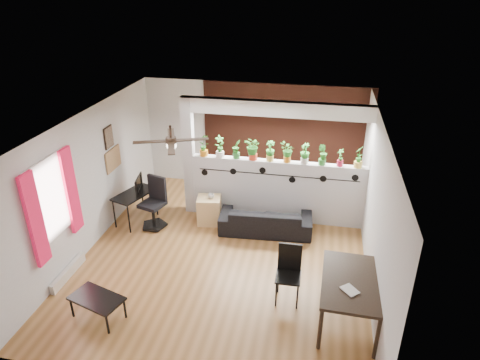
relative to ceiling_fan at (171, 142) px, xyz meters
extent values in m
cube|color=brown|center=(0.80, 0.30, -2.36)|extent=(6.30, 7.10, 0.10)
cube|color=#B7B7BA|center=(0.80, 3.32, -1.01)|extent=(6.30, 0.04, 2.90)
cube|color=#B7B7BA|center=(0.80, -2.72, -1.01)|extent=(6.30, 0.04, 2.90)
cube|color=#B7B7BA|center=(-1.82, 0.30, -1.01)|extent=(0.04, 7.10, 2.90)
cube|color=#B7B7BA|center=(3.42, 0.30, -1.01)|extent=(0.04, 7.10, 2.90)
cube|color=white|center=(0.80, 0.30, 0.34)|extent=(6.30, 7.10, 0.10)
cube|color=#BCBCC1|center=(1.60, 1.80, -1.64)|extent=(3.60, 0.18, 1.35)
cube|color=white|center=(1.60, 1.80, 0.14)|extent=(3.60, 0.18, 0.30)
cube|color=#BCBCC1|center=(-0.31, 1.80, -1.01)|extent=(0.22, 0.20, 2.60)
cube|color=#A54730|center=(1.60, 3.27, -1.01)|extent=(3.90, 0.05, 2.60)
cube|color=black|center=(1.60, 1.70, -1.23)|extent=(3.31, 0.01, 0.02)
cylinder|color=black|center=(0.05, 1.70, -1.31)|extent=(0.14, 0.01, 0.14)
cylinder|color=black|center=(0.67, 1.70, -1.23)|extent=(0.14, 0.01, 0.14)
cylinder|color=black|center=(1.29, 1.70, -1.15)|extent=(0.14, 0.01, 0.14)
cylinder|color=black|center=(1.91, 1.70, -1.31)|extent=(0.14, 0.01, 0.14)
cylinder|color=black|center=(2.53, 1.70, -1.23)|extent=(0.14, 0.01, 0.14)
cylinder|color=black|center=(3.15, 1.70, -1.15)|extent=(0.14, 0.01, 0.14)
cube|color=white|center=(-1.78, -0.90, -0.76)|extent=(0.02, 0.95, 1.25)
cube|color=white|center=(-1.77, -0.90, -0.76)|extent=(0.04, 1.05, 1.35)
cube|color=red|center=(-1.73, -1.40, -0.86)|extent=(0.06, 0.30, 1.55)
cube|color=red|center=(-1.73, -0.40, -0.86)|extent=(0.06, 0.30, 1.55)
cube|color=silver|center=(-1.74, -0.90, -2.22)|extent=(0.08, 1.00, 0.18)
cube|color=#916B46|center=(-1.78, 1.25, -0.96)|extent=(0.03, 0.60, 0.45)
cube|color=#8C7259|center=(-1.78, 1.20, -0.46)|extent=(0.03, 0.30, 0.40)
cube|color=black|center=(-1.78, 1.20, -0.46)|extent=(0.02, 0.34, 0.44)
cylinder|color=black|center=(0.00, 0.00, 0.19)|extent=(0.04, 0.04, 0.20)
cylinder|color=black|center=(0.00, 0.00, 0.04)|extent=(0.18, 0.18, 0.10)
sphere|color=white|center=(0.00, 0.00, -0.05)|extent=(0.17, 0.17, 0.17)
cube|color=black|center=(0.32, 0.12, 0.03)|extent=(0.55, 0.29, 0.01)
cube|color=black|center=(-0.12, 0.32, 0.03)|extent=(0.29, 0.55, 0.01)
cube|color=black|center=(-0.32, -0.12, 0.03)|extent=(0.55, 0.29, 0.01)
cube|color=black|center=(0.12, -0.32, 0.03)|extent=(0.29, 0.55, 0.01)
cylinder|color=orange|center=(0.02, 1.80, -0.90)|extent=(0.17, 0.17, 0.12)
imported|color=#19571A|center=(0.02, 1.80, -0.68)|extent=(0.32, 0.32, 0.37)
cylinder|color=silver|center=(0.37, 1.80, -0.90)|extent=(0.17, 0.17, 0.12)
imported|color=#19571A|center=(0.37, 1.80, -0.68)|extent=(0.31, 0.30, 0.37)
cylinder|color=#2E7F34|center=(0.72, 1.80, -0.90)|extent=(0.14, 0.14, 0.12)
imported|color=#19571A|center=(0.72, 1.80, -0.71)|extent=(0.26, 0.25, 0.31)
cylinder|color=red|center=(1.07, 1.80, -0.90)|extent=(0.18, 0.18, 0.12)
imported|color=#19571A|center=(1.07, 1.80, -0.67)|extent=(0.32, 0.30, 0.38)
cylinder|color=#DCBF4D|center=(1.42, 1.80, -0.90)|extent=(0.15, 0.15, 0.12)
imported|color=#19571A|center=(1.42, 1.80, -0.70)|extent=(0.22, 0.18, 0.32)
cylinder|color=orange|center=(1.78, 1.80, -0.90)|extent=(0.15, 0.15, 0.12)
imported|color=#19571A|center=(1.78, 1.80, -0.70)|extent=(0.25, 0.27, 0.32)
cylinder|color=silver|center=(2.13, 1.80, -0.90)|extent=(0.15, 0.15, 0.12)
imported|color=#19571A|center=(2.13, 1.80, -0.70)|extent=(0.28, 0.28, 0.32)
cylinder|color=#308430|center=(2.48, 1.80, -0.90)|extent=(0.15, 0.15, 0.12)
imported|color=#19571A|center=(2.48, 1.80, -0.71)|extent=(0.24, 0.21, 0.31)
cylinder|color=#BF1E3F|center=(2.83, 1.80, -0.90)|extent=(0.12, 0.12, 0.12)
imported|color=#19571A|center=(2.83, 1.80, -0.73)|extent=(0.22, 0.22, 0.26)
cylinder|color=#E9C052|center=(3.18, 1.80, -0.90)|extent=(0.16, 0.16, 0.12)
imported|color=#19571A|center=(3.18, 1.80, -0.69)|extent=(0.27, 0.29, 0.35)
imported|color=black|center=(1.44, 1.24, -2.05)|extent=(1.83, 0.82, 0.52)
cube|color=tan|center=(0.22, 1.35, -2.02)|extent=(0.54, 0.49, 0.59)
imported|color=gray|center=(0.27, 1.35, -1.68)|extent=(0.13, 0.13, 0.10)
cube|color=black|center=(-1.32, 1.11, -1.66)|extent=(0.77, 1.04, 0.04)
cylinder|color=black|center=(-1.66, 0.78, -2.00)|extent=(0.03, 0.03, 0.64)
cylinder|color=black|center=(-1.27, 0.64, -2.00)|extent=(0.03, 0.03, 0.64)
cylinder|color=black|center=(-1.38, 1.58, -2.00)|extent=(0.03, 0.03, 0.64)
cylinder|color=black|center=(-0.99, 1.44, -2.00)|extent=(0.03, 0.03, 0.64)
imported|color=black|center=(-1.32, 1.26, -1.56)|extent=(0.30, 0.11, 0.17)
cylinder|color=black|center=(-0.87, 0.95, -2.27)|extent=(0.56, 0.56, 0.04)
cylinder|color=black|center=(-0.87, 0.95, -2.03)|extent=(0.06, 0.06, 0.47)
cube|color=black|center=(-0.87, 0.95, -1.78)|extent=(0.56, 0.56, 0.08)
cube|color=black|center=(-0.81, 1.14, -1.47)|extent=(0.43, 0.19, 0.52)
cube|color=black|center=(3.02, -1.03, -1.58)|extent=(0.89, 1.41, 0.05)
cylinder|color=black|center=(2.62, -1.68, -1.96)|extent=(0.06, 0.06, 0.71)
cylinder|color=black|center=(3.38, -1.70, -1.96)|extent=(0.06, 0.06, 0.71)
cylinder|color=black|center=(2.66, -0.37, -1.96)|extent=(0.06, 0.06, 0.71)
cylinder|color=black|center=(3.42, -0.39, -1.96)|extent=(0.06, 0.06, 0.71)
imported|color=gray|center=(2.92, -1.33, -1.54)|extent=(0.29, 0.30, 0.02)
cube|color=black|center=(2.08, -0.76, -1.85)|extent=(0.40, 0.40, 0.03)
cube|color=black|center=(2.08, -0.59, -1.58)|extent=(0.38, 0.04, 0.50)
cube|color=black|center=(1.92, -0.93, -2.08)|extent=(0.03, 0.03, 0.47)
cube|color=black|center=(2.25, -0.93, -2.08)|extent=(0.03, 0.03, 0.47)
cube|color=black|center=(1.91, -0.60, -1.83)|extent=(0.03, 0.03, 0.96)
cube|color=black|center=(2.25, -0.59, -1.83)|extent=(0.03, 0.03, 0.96)
cube|color=black|center=(-0.73, -1.71, -1.95)|extent=(0.91, 0.67, 0.04)
cylinder|color=black|center=(-1.14, -1.77, -2.14)|extent=(0.04, 0.04, 0.34)
cylinder|color=black|center=(-0.44, -1.99, -2.14)|extent=(0.04, 0.04, 0.34)
cylinder|color=black|center=(-1.03, -1.42, -2.14)|extent=(0.04, 0.04, 0.34)
cylinder|color=black|center=(-0.33, -1.64, -2.14)|extent=(0.04, 0.04, 0.34)
camera|label=1|loc=(2.38, -6.25, 2.48)|focal=32.00mm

